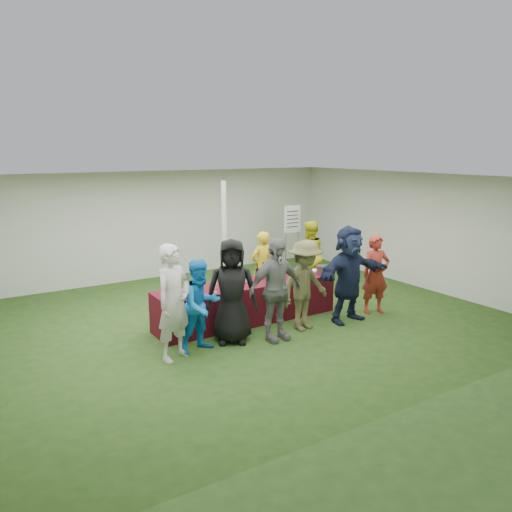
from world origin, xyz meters
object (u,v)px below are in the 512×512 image
customer_2 (232,291)px  customer_5 (349,274)px  serving_table (247,302)px  wine_list_sign (292,224)px  customer_0 (174,302)px  customer_3 (275,290)px  customer_6 (376,274)px  customer_4 (305,285)px  staff_pourer (262,267)px  staff_back (309,256)px  dump_bucket (323,270)px  customer_1 (201,306)px

customer_2 → customer_5: size_ratio=0.97×
serving_table → wine_list_sign: 4.02m
customer_0 → customer_3: 1.78m
customer_2 → customer_6: 3.19m
serving_table → customer_6: (2.43, -0.91, 0.41)m
customer_4 → serving_table: bearing=116.1°
customer_4 → customer_5: (0.97, -0.08, 0.10)m
staff_pourer → customer_2: bearing=39.6°
serving_table → customer_5: 1.99m
staff_pourer → customer_6: (1.49, -1.86, 0.03)m
staff_back → customer_5: customer_5 is taller
customer_0 → customer_6: 4.28m
dump_bucket → customer_6: size_ratio=0.16×
dump_bucket → customer_5: customer_5 is taller
wine_list_sign → staff_pourer: 2.64m
customer_3 → customer_4: bearing=8.6°
customer_5 → customer_3: bearing=177.7°
staff_back → customer_3: customer_3 is taller
customer_1 → customer_4: 2.02m
customer_2 → dump_bucket: bearing=40.4°
serving_table → customer_5: size_ratio=1.95×
staff_pourer → customer_5: customer_5 is taller
staff_back → customer_1: size_ratio=1.06×
customer_2 → customer_6: bearing=25.0°
wine_list_sign → customer_4: bearing=-122.9°
serving_table → customer_2: bearing=-134.8°
serving_table → customer_5: (1.63, -1.00, 0.55)m
customer_5 → customer_0: bearing=173.9°
wine_list_sign → staff_back: size_ratio=1.11×
customer_0 → customer_6: (4.28, -0.02, -0.13)m
customer_5 → staff_pourer: bearing=105.1°
customer_2 → serving_table: bearing=73.1°
staff_pourer → dump_bucket: bearing=115.4°
serving_table → customer_4: (0.66, -0.92, 0.45)m
staff_back → customer_4: (-1.68, -2.04, 0.01)m
customer_1 → customer_3: (1.28, -0.24, 0.13)m
serving_table → customer_2: customer_2 is taller
customer_4 → customer_6: bearing=-9.2°
customer_0 → customer_3: customer_0 is taller
wine_list_sign → customer_3: 4.75m
dump_bucket → customer_1: bearing=-168.6°
wine_list_sign → customer_3: size_ratio=1.01×
dump_bucket → staff_pourer: size_ratio=0.16×
customer_3 → customer_1: bearing=167.2°
customer_1 → serving_table: bearing=19.9°
customer_1 → customer_6: customer_6 is taller
wine_list_sign → customer_2: bearing=-137.7°
dump_bucket → customer_5: 0.79m
dump_bucket → staff_back: 1.51m
customer_1 → customer_0: bearing=176.8°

